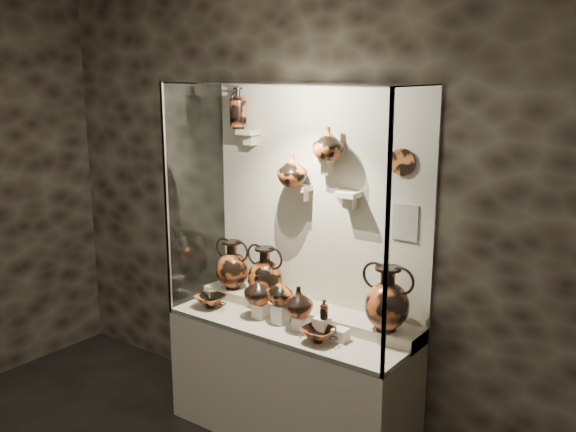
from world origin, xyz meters
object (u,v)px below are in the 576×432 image
(amphora_right, at_px, (387,298))
(jug_c, at_px, (299,302))
(jug_a, at_px, (258,290))
(kylix_left, at_px, (211,300))
(lekythos_small, at_px, (324,308))
(ovoid_vase_b, at_px, (328,143))
(kylix_right, at_px, (318,334))
(jug_b, at_px, (280,291))
(amphora_mid, at_px, (265,272))
(ovoid_vase_a, at_px, (292,170))
(lekythos_tall, at_px, (238,106))
(amphora_left, at_px, (233,265))

(amphora_right, bearing_deg, jug_c, -167.25)
(jug_a, xyz_separation_m, kylix_left, (-0.39, -0.05, -0.15))
(amphora_right, xyz_separation_m, lekythos_small, (-0.34, -0.19, -0.08))
(kylix_left, bearing_deg, ovoid_vase_b, 27.70)
(kylix_right, bearing_deg, jug_a, -165.00)
(jug_a, distance_m, jug_b, 0.18)
(lekythos_small, xyz_separation_m, kylix_left, (-0.93, -0.05, -0.14))
(amphora_mid, height_order, ovoid_vase_a, ovoid_vase_a)
(jug_c, relative_size, lekythos_tall, 0.61)
(jug_a, height_order, jug_c, jug_a)
(amphora_mid, relative_size, ovoid_vase_a, 1.73)
(ovoid_vase_a, bearing_deg, lekythos_small, -20.13)
(jug_c, xyz_separation_m, ovoid_vase_a, (-0.23, 0.25, 0.80))
(jug_b, height_order, lekythos_small, jug_b)
(amphora_mid, xyz_separation_m, jug_a, (0.09, -0.19, -0.06))
(amphora_left, relative_size, lekythos_small, 2.53)
(jug_c, xyz_separation_m, kylix_right, (0.21, -0.09, -0.14))
(lekythos_tall, height_order, ovoid_vase_b, lekythos_tall)
(amphora_right, xyz_separation_m, jug_b, (-0.70, -0.16, -0.06))
(ovoid_vase_b, bearing_deg, jug_b, -157.44)
(amphora_right, distance_m, jug_b, 0.72)
(kylix_left, bearing_deg, lekythos_tall, 96.22)
(jug_b, bearing_deg, amphora_left, 168.68)
(amphora_right, height_order, kylix_right, amphora_right)
(jug_c, bearing_deg, amphora_mid, 139.65)
(amphora_right, height_order, jug_b, amphora_right)
(amphora_mid, height_order, kylix_left, amphora_mid)
(kylix_left, xyz_separation_m, ovoid_vase_b, (0.78, 0.30, 1.14))
(amphora_left, xyz_separation_m, kylix_right, (0.95, -0.29, -0.20))
(amphora_right, bearing_deg, lekythos_small, -157.15)
(jug_a, relative_size, jug_b, 1.11)
(amphora_mid, bearing_deg, amphora_right, 17.26)
(lekythos_small, bearing_deg, ovoid_vase_a, 150.14)
(amphora_mid, relative_size, jug_a, 1.86)
(ovoid_vase_a, bearing_deg, amphora_left, -165.14)
(kylix_left, distance_m, ovoid_vase_b, 1.41)
(jug_b, relative_size, ovoid_vase_b, 0.85)
(jug_b, distance_m, lekythos_small, 0.37)
(jug_c, relative_size, lekythos_small, 1.39)
(ovoid_vase_a, bearing_deg, kylix_left, -139.38)
(jug_a, bearing_deg, jug_b, 2.74)
(jug_a, bearing_deg, lekythos_small, -4.28)
(lekythos_small, relative_size, ovoid_vase_a, 0.67)
(kylix_left, relative_size, ovoid_vase_a, 1.25)
(kylix_left, xyz_separation_m, kylix_right, (0.94, -0.04, 0.00))
(amphora_mid, distance_m, jug_a, 0.22)
(amphora_right, xyz_separation_m, lekythos_tall, (-1.26, 0.10, 1.13))
(amphora_right, xyz_separation_m, jug_c, (-0.54, -0.18, -0.09))
(kylix_right, xyz_separation_m, lekythos_tall, (-0.94, 0.37, 1.35))
(amphora_left, xyz_separation_m, amphora_mid, (0.31, -0.01, 0.00))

